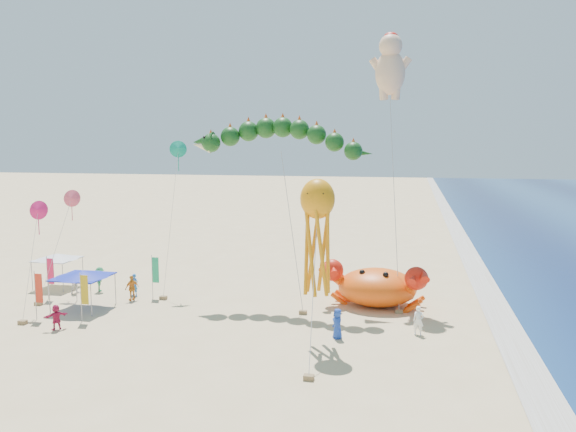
% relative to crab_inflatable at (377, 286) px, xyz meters
% --- Properties ---
extents(ground, '(320.00, 320.00, 0.00)m').
position_rel_crab_inflatable_xyz_m(ground, '(-3.88, -4.32, -1.44)').
color(ground, '#D1B784').
rests_on(ground, ground).
extents(foam_strip, '(320.00, 320.00, 0.00)m').
position_rel_crab_inflatable_xyz_m(foam_strip, '(8.12, -4.32, -1.43)').
color(foam_strip, silver).
rests_on(foam_strip, ground).
extents(crab_inflatable, '(7.46, 5.61, 3.27)m').
position_rel_crab_inflatable_xyz_m(crab_inflatable, '(0.00, 0.00, 0.00)').
color(crab_inflatable, '#FA540D').
rests_on(crab_inflatable, ground).
extents(dragon_kite, '(12.56, 4.59, 12.75)m').
position_rel_crab_inflatable_xyz_m(dragon_kite, '(-7.10, 0.06, 9.93)').
color(dragon_kite, '#103D13').
rests_on(dragon_kite, ground).
extents(cherub_kite, '(2.51, 6.32, 19.31)m').
position_rel_crab_inflatable_xyz_m(cherub_kite, '(0.42, 3.73, 15.58)').
color(cherub_kite, '#F9C298').
rests_on(cherub_kite, ground).
extents(octopus_kite, '(1.96, 6.36, 9.39)m').
position_rel_crab_inflatable_xyz_m(octopus_kite, '(-2.94, -8.04, 5.18)').
color(octopus_kite, orange).
rests_on(octopus_kite, ground).
extents(canopy_blue, '(3.68, 3.68, 2.71)m').
position_rel_crab_inflatable_xyz_m(canopy_blue, '(-19.76, -4.99, 1.00)').
color(canopy_blue, gray).
rests_on(canopy_blue, ground).
extents(canopy_white, '(3.23, 3.23, 2.71)m').
position_rel_crab_inflatable_xyz_m(canopy_white, '(-25.09, -0.12, 1.00)').
color(canopy_white, gray).
rests_on(canopy_white, ground).
extents(feather_flags, '(7.85, 6.50, 3.20)m').
position_rel_crab_inflatable_xyz_m(feather_flags, '(-19.66, -5.09, 0.57)').
color(feather_flags, gray).
rests_on(feather_flags, ground).
extents(beachgoers, '(26.20, 10.17, 1.89)m').
position_rel_crab_inflatable_xyz_m(beachgoers, '(-15.85, -3.79, -0.56)').
color(beachgoers, white).
rests_on(beachgoers, ground).
extents(small_kites, '(8.89, 10.64, 11.60)m').
position_rel_crab_inflatable_xyz_m(small_kites, '(-20.10, -2.14, 6.05)').
color(small_kites, '#DB1861').
rests_on(small_kites, ground).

